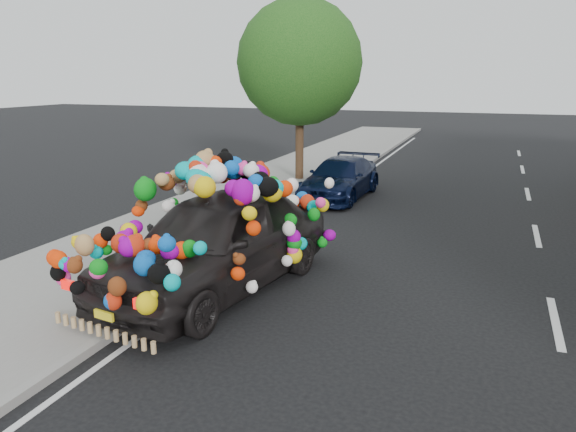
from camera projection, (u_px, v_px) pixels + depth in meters
name	position (u px, v px, depth m)	size (l,w,h in m)	color
ground	(326.00, 291.00, 9.66)	(100.00, 100.00, 0.00)	black
sidewalk	(118.00, 260.00, 11.09)	(4.00, 60.00, 0.12)	gray
kerb	(205.00, 272.00, 10.44)	(0.15, 60.00, 0.13)	gray
lane_markings	(556.00, 322.00, 8.45)	(6.00, 50.00, 0.01)	silver
tree_near_sidewalk	(300.00, 62.00, 18.59)	(4.20, 4.20, 6.13)	#332114
plush_art_car	(217.00, 221.00, 9.50)	(3.23, 5.56, 2.37)	black
navy_sedan	(340.00, 178.00, 16.94)	(1.65, 4.06, 1.18)	black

